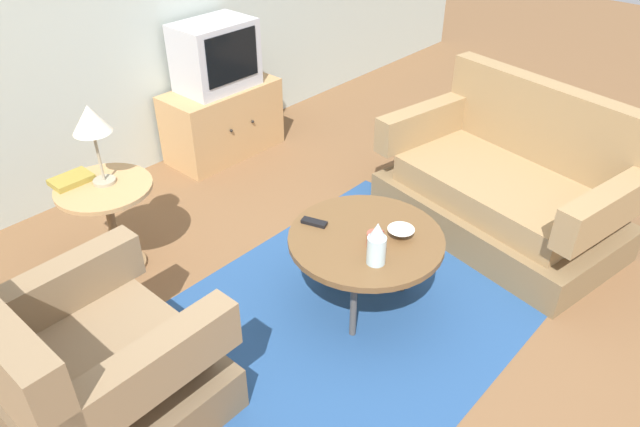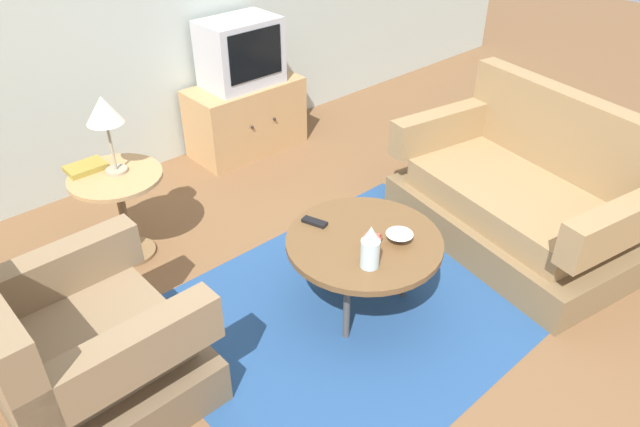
% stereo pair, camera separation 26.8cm
% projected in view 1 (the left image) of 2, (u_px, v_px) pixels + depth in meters
% --- Properties ---
extents(ground_plane, '(16.00, 16.00, 0.00)m').
position_uv_depth(ground_plane, '(374.00, 320.00, 3.29)').
color(ground_plane, brown).
extents(area_rug, '(2.19, 1.69, 0.00)m').
position_uv_depth(area_rug, '(363.00, 302.00, 3.41)').
color(area_rug, navy).
rests_on(area_rug, ground).
extents(armchair, '(0.86, 0.87, 0.88)m').
position_uv_depth(armchair, '(96.00, 373.00, 2.58)').
color(armchair, brown).
rests_on(armchair, ground).
extents(couch, '(1.15, 1.67, 0.94)m').
position_uv_depth(couch, '(507.00, 188.00, 3.88)').
color(couch, brown).
rests_on(couch, ground).
extents(coffee_table, '(0.84, 0.84, 0.47)m').
position_uv_depth(coffee_table, '(366.00, 241.00, 3.17)').
color(coffee_table, brown).
rests_on(coffee_table, ground).
extents(side_table, '(0.55, 0.55, 0.58)m').
position_uv_depth(side_table, '(109.00, 209.00, 3.46)').
color(side_table, tan).
rests_on(side_table, ground).
extents(tv_stand, '(0.93, 0.48, 0.57)m').
position_uv_depth(tv_stand, '(223.00, 121.00, 4.79)').
color(tv_stand, tan).
rests_on(tv_stand, ground).
extents(television, '(0.60, 0.40, 0.51)m').
position_uv_depth(television, '(215.00, 55.00, 4.50)').
color(television, '#B7B7BC').
rests_on(television, tv_stand).
extents(table_lamp, '(0.21, 0.21, 0.48)m').
position_uv_depth(table_lamp, '(91.00, 122.00, 3.19)').
color(table_lamp, '#9E937A').
rests_on(table_lamp, side_table).
extents(vase, '(0.10, 0.10, 0.24)m').
position_uv_depth(vase, '(377.00, 244.00, 2.90)').
color(vase, silver).
rests_on(vase, coffee_table).
extents(mug, '(0.12, 0.08, 0.08)m').
position_uv_depth(mug, '(375.00, 239.00, 3.07)').
color(mug, '#B74C3D').
rests_on(mug, coffee_table).
extents(bowl, '(0.14, 0.14, 0.05)m').
position_uv_depth(bowl, '(400.00, 233.00, 3.13)').
color(bowl, silver).
rests_on(bowl, coffee_table).
extents(tv_remote_dark, '(0.09, 0.15, 0.02)m').
position_uv_depth(tv_remote_dark, '(314.00, 222.00, 3.24)').
color(tv_remote_dark, black).
rests_on(tv_remote_dark, coffee_table).
extents(book, '(0.22, 0.15, 0.03)m').
position_uv_depth(book, '(71.00, 180.00, 3.39)').
color(book, olive).
rests_on(book, side_table).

